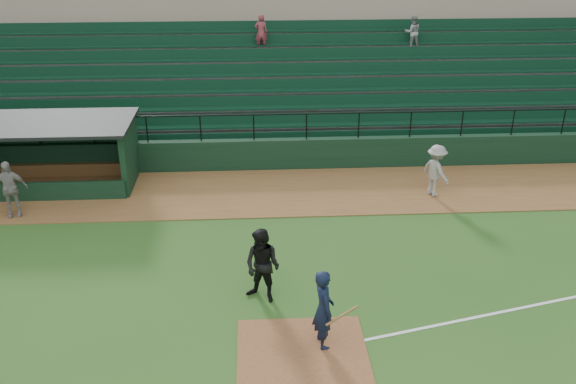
{
  "coord_description": "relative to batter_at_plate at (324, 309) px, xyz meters",
  "views": [
    {
      "loc": [
        -0.98,
        -12.19,
        9.44
      ],
      "look_at": [
        0.0,
        5.0,
        1.4
      ],
      "focal_mm": 38.9,
      "sensor_mm": 36.0,
      "label": 1
    }
  ],
  "objects": [
    {
      "name": "ground",
      "position": [
        -0.5,
        0.51,
        -1.0
      ],
      "size": [
        90.0,
        90.0,
        0.0
      ],
      "primitive_type": "plane",
      "color": "#2A541B",
      "rests_on": "ground"
    },
    {
      "name": "warning_track",
      "position": [
        -0.5,
        8.51,
        -0.99
      ],
      "size": [
        40.0,
        4.0,
        0.03
      ],
      "primitive_type": "cube",
      "color": "brown",
      "rests_on": "ground"
    },
    {
      "name": "home_plate_dirt",
      "position": [
        -0.5,
        -0.49,
        -0.99
      ],
      "size": [
        3.0,
        3.0,
        0.03
      ],
      "primitive_type": "cube",
      "color": "brown",
      "rests_on": "ground"
    },
    {
      "name": "stadium_structure",
      "position": [
        -0.5,
        16.97,
        1.3
      ],
      "size": [
        38.0,
        13.08,
        6.4
      ],
      "color": "black",
      "rests_on": "ground"
    },
    {
      "name": "dugout",
      "position": [
        -10.25,
        10.07,
        0.33
      ],
      "size": [
        8.9,
        3.2,
        2.42
      ],
      "color": "black",
      "rests_on": "ground"
    },
    {
      "name": "batter_at_plate",
      "position": [
        0.0,
        0.0,
        0.0
      ],
      "size": [
        1.1,
        0.8,
        2.01
      ],
      "color": "black",
      "rests_on": "ground"
    },
    {
      "name": "umpire",
      "position": [
        -1.35,
        1.93,
        0.01
      ],
      "size": [
        1.24,
        1.16,
        2.02
      ],
      "primitive_type": "imported",
      "rotation": [
        0.0,
        0.0,
        -0.53
      ],
      "color": "black",
      "rests_on": "ground"
    },
    {
      "name": "runner",
      "position": [
        4.78,
        7.92,
        -0.05
      ],
      "size": [
        1.15,
        1.38,
        1.86
      ],
      "primitive_type": "imported",
      "rotation": [
        0.0,
        0.0,
        2.03
      ],
      "color": "#9D9993",
      "rests_on": "warning_track"
    },
    {
      "name": "dugout_player_a",
      "position": [
        -9.46,
        7.14,
        -0.02
      ],
      "size": [
        1.2,
        0.74,
        1.91
      ],
      "primitive_type": "imported",
      "rotation": [
        0.0,
        0.0,
        0.26
      ],
      "color": "gray",
      "rests_on": "warning_track"
    }
  ]
}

